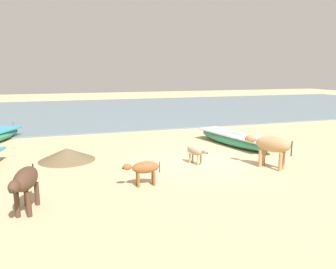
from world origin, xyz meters
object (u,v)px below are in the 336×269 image
fishing_boat_1 (235,139)px  cow_second_adult_dark (25,181)px  cow_adult_tan (271,145)px  calf_near_dun (196,152)px  calf_far_brown (144,168)px

fishing_boat_1 → cow_second_adult_dark: bearing=-72.0°
cow_adult_tan → calf_near_dun: 2.49m
calf_near_dun → fishing_boat_1: bearing=104.9°
fishing_boat_1 → calf_near_dun: fishing_boat_1 is taller
calf_near_dun → cow_second_adult_dark: 5.73m
fishing_boat_1 → cow_adult_tan: cow_adult_tan is taller
calf_near_dun → calf_far_brown: (-2.23, -1.55, 0.06)m
cow_adult_tan → calf_near_dun: size_ratio=1.71×
calf_far_brown → cow_second_adult_dark: size_ratio=0.70×
fishing_boat_1 → calf_near_dun: (-2.73, -2.15, 0.15)m
fishing_boat_1 → cow_adult_tan: bearing=-21.6°
cow_adult_tan → cow_second_adult_dark: cow_adult_tan is taller
fishing_boat_1 → cow_adult_tan: size_ratio=2.91×
cow_adult_tan → calf_near_dun: cow_adult_tan is taller
calf_far_brown → fishing_boat_1: bearing=-142.0°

